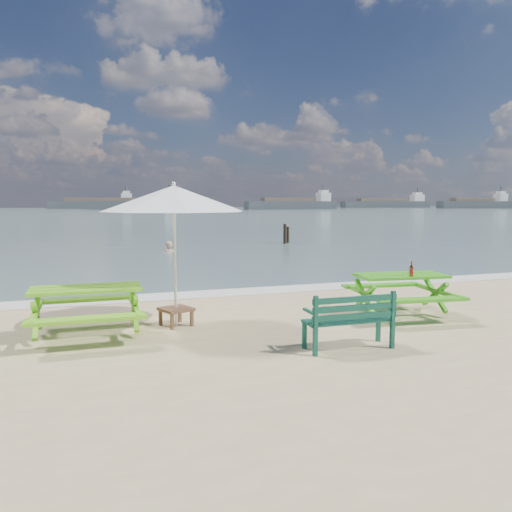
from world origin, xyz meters
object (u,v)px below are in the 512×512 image
object	(u,v)px
side_table	(176,316)
patio_umbrella	(174,199)
picnic_table_left	(87,313)
picnic_table_right	(400,296)
beer_bottle	(411,271)
swimmer	(169,261)
park_bench	(348,331)

from	to	relation	value
side_table	patio_umbrella	xyz separation A→B (m)	(0.00, 0.00, 1.94)
picnic_table_left	picnic_table_right	world-z (taller)	picnic_table_left
picnic_table_right	beer_bottle	size ratio (longest dim) A/B	7.08
picnic_table_left	picnic_table_right	size ratio (longest dim) A/B	0.93
picnic_table_left	patio_umbrella	distance (m)	2.24
side_table	beer_bottle	size ratio (longest dim) A/B	2.23
picnic_table_right	side_table	bearing A→B (deg)	172.04
swimmer	picnic_table_left	bearing A→B (deg)	-103.98
patio_umbrella	swimmer	world-z (taller)	patio_umbrella
picnic_table_left	beer_bottle	xyz separation A→B (m)	(5.37, -0.58, 0.48)
beer_bottle	swimmer	bearing A→B (deg)	99.41
side_table	swimmer	size ratio (longest dim) A/B	0.37
picnic_table_left	picnic_table_right	xyz separation A→B (m)	(5.36, -0.30, -0.01)
picnic_table_right	picnic_table_left	bearing A→B (deg)	176.75
side_table	patio_umbrella	distance (m)	1.94
swimmer	picnic_table_right	bearing A→B (deg)	-80.42
park_bench	side_table	distance (m)	2.92
patio_umbrella	picnic_table_right	bearing A→B (deg)	-7.96
patio_umbrella	beer_bottle	world-z (taller)	patio_umbrella
park_bench	picnic_table_left	bearing A→B (deg)	152.70
beer_bottle	swimmer	distance (m)	13.54
park_bench	swimmer	world-z (taller)	park_bench
side_table	beer_bottle	bearing A→B (deg)	-11.85
picnic_table_left	patio_umbrella	world-z (taller)	patio_umbrella
picnic_table_left	park_bench	distance (m)	3.92
patio_umbrella	beer_bottle	bearing A→B (deg)	-11.85
picnic_table_left	picnic_table_right	bearing A→B (deg)	-3.25
park_bench	side_table	xyz separation A→B (m)	(-2.08, 2.04, -0.08)
swimmer	beer_bottle	bearing A→B (deg)	-80.59
park_bench	patio_umbrella	xyz separation A→B (m)	(-2.08, 2.04, 1.86)
picnic_table_right	beer_bottle	xyz separation A→B (m)	(0.01, -0.28, 0.48)
side_table	picnic_table_right	bearing A→B (deg)	-7.96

